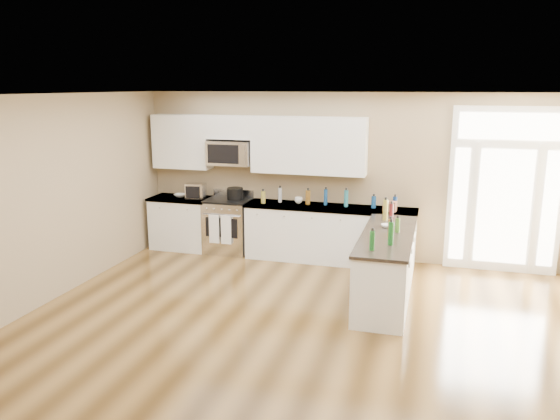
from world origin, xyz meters
name	(u,v)px	position (x,y,z in m)	size (l,w,h in m)	color
ground	(275,366)	(0.00, 0.00, 0.00)	(8.00, 8.00, 0.00)	#493114
room_shell	(275,209)	(0.00, 0.00, 1.71)	(8.00, 8.00, 8.00)	#998360
back_cabinet_left	(182,224)	(-2.87, 3.69, 0.44)	(1.10, 0.66, 0.94)	white
back_cabinet_right	(329,236)	(-0.16, 3.69, 0.44)	(2.85, 0.66, 0.94)	white
peninsula_cabinet	(386,269)	(0.93, 2.24, 0.43)	(0.69, 2.32, 0.94)	white
upper_cabinet_left	(182,142)	(-2.88, 3.83, 1.93)	(1.04, 0.33, 0.95)	white
upper_cabinet_right	(308,145)	(-0.57, 3.83, 1.93)	(1.94, 0.33, 0.95)	white
upper_cabinet_short	(231,127)	(-1.95, 3.83, 2.20)	(0.82, 0.33, 0.40)	white
microwave	(230,153)	(-1.95, 3.80, 1.76)	(0.78, 0.41, 0.42)	silver
entry_door	(505,191)	(2.55, 3.95, 1.30)	(1.70, 0.10, 2.60)	white
kitchen_range	(228,226)	(-1.98, 3.69, 0.48)	(0.77, 0.68, 1.08)	silver
stockpot	(235,193)	(-1.87, 3.76, 1.06)	(0.28, 0.28, 0.22)	black
toaster_oven	(196,191)	(-2.57, 3.67, 1.08)	(0.32, 0.25, 0.28)	silver
cardboard_box	(390,206)	(0.83, 3.61, 1.02)	(0.20, 0.15, 0.16)	brown
bowl_left	(180,195)	(-2.91, 3.73, 0.97)	(0.21, 0.21, 0.05)	white
bowl_peninsula	(386,226)	(0.88, 2.56, 0.96)	(0.15, 0.15, 0.05)	white
cup_counter	(299,200)	(-0.72, 3.79, 0.99)	(0.13, 0.13, 0.10)	white
counter_bottles	(351,209)	(0.29, 3.06, 1.07)	(2.41, 2.45, 0.32)	#19591E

